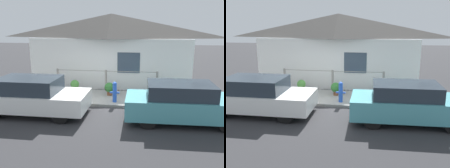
% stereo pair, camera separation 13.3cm
% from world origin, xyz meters
% --- Properties ---
extents(ground_plane, '(60.00, 60.00, 0.00)m').
position_xyz_m(ground_plane, '(0.00, 0.00, 0.00)').
color(ground_plane, '#2D2D30').
extents(sidewalk, '(24.00, 2.22, 0.11)m').
position_xyz_m(sidewalk, '(0.00, 1.11, 0.05)').
color(sidewalk, gray).
rests_on(sidewalk, ground_plane).
extents(house, '(8.56, 2.23, 3.77)m').
position_xyz_m(house, '(0.00, 3.69, 2.97)').
color(house, white).
rests_on(house, ground_plane).
extents(fence, '(4.90, 0.10, 1.02)m').
position_xyz_m(fence, '(0.00, 2.07, 0.68)').
color(fence, gray).
rests_on(fence, sidewalk).
extents(car_left, '(4.00, 1.77, 1.37)m').
position_xyz_m(car_left, '(-2.19, -1.09, 0.69)').
color(car_left, white).
rests_on(car_left, ground_plane).
extents(car_right, '(3.99, 1.78, 1.36)m').
position_xyz_m(car_right, '(3.19, -1.09, 0.68)').
color(car_right, teal).
rests_on(car_right, ground_plane).
extents(fire_hydrant, '(0.40, 0.18, 0.85)m').
position_xyz_m(fire_hydrant, '(0.65, 0.42, 0.56)').
color(fire_hydrant, blue).
rests_on(fire_hydrant, sidewalk).
extents(potted_plant_near_hydrant, '(0.44, 0.44, 0.59)m').
position_xyz_m(potted_plant_near_hydrant, '(0.28, 1.35, 0.45)').
color(potted_plant_near_hydrant, brown).
rests_on(potted_plant_near_hydrant, sidewalk).
extents(potted_plant_by_fence, '(0.41, 0.41, 0.55)m').
position_xyz_m(potted_plant_by_fence, '(-1.47, 1.78, 0.42)').
color(potted_plant_by_fence, slate).
rests_on(potted_plant_by_fence, sidewalk).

